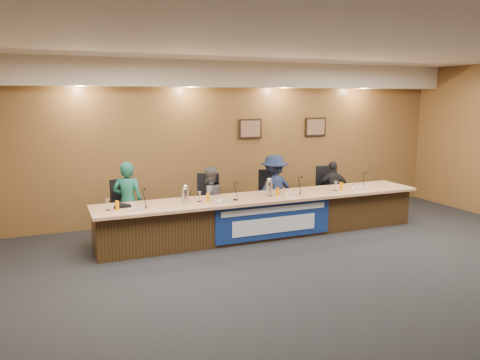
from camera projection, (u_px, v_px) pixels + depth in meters
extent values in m
plane|color=black|center=(339.00, 282.00, 6.44)|extent=(10.00, 10.00, 0.00)
cube|color=silver|center=(348.00, 41.00, 5.88)|extent=(10.00, 8.00, 0.04)
cube|color=brown|center=(232.00, 141.00, 9.80)|extent=(10.00, 0.04, 3.20)
cube|color=beige|center=(236.00, 75.00, 9.33)|extent=(10.00, 0.50, 0.50)
cube|color=#382511|center=(264.00, 217.00, 8.56)|extent=(6.00, 0.80, 0.70)
cube|color=tan|center=(266.00, 197.00, 8.45)|extent=(6.10, 0.95, 0.05)
cube|color=navy|center=(274.00, 221.00, 8.18)|extent=(2.20, 0.02, 0.65)
cube|color=silver|center=(275.00, 210.00, 8.13)|extent=(2.00, 0.01, 0.10)
cube|color=silver|center=(275.00, 225.00, 8.18)|extent=(1.60, 0.01, 0.28)
cube|color=black|center=(250.00, 129.00, 9.88)|extent=(0.52, 0.04, 0.42)
cube|color=black|center=(315.00, 127.00, 10.48)|extent=(0.52, 0.04, 0.42)
imported|color=#144E3F|center=(128.00, 202.00, 8.12)|extent=(0.61, 0.52, 1.43)
imported|color=#504F54|center=(209.00, 200.00, 8.69)|extent=(0.68, 0.57, 1.25)
imported|color=#141E3D|center=(274.00, 190.00, 9.18)|extent=(0.97, 0.63, 1.41)
imported|color=black|center=(333.00, 190.00, 9.72)|extent=(0.76, 0.47, 1.21)
cube|color=black|center=(128.00, 214.00, 8.25)|extent=(0.58, 0.58, 0.08)
cube|color=black|center=(208.00, 206.00, 8.81)|extent=(0.62, 0.62, 0.08)
cube|color=black|center=(272.00, 200.00, 9.31)|extent=(0.55, 0.55, 0.08)
cube|color=black|center=(330.00, 195.00, 9.83)|extent=(0.49, 0.49, 0.08)
cube|color=white|center=(137.00, 209.00, 7.29)|extent=(0.24, 0.08, 0.10)
cylinder|color=black|center=(144.00, 207.00, 7.53)|extent=(0.07, 0.07, 0.02)
cylinder|color=orange|center=(117.00, 205.00, 7.37)|extent=(0.06, 0.06, 0.15)
cylinder|color=silver|center=(108.00, 205.00, 7.35)|extent=(0.08, 0.08, 0.18)
cube|color=white|center=(226.00, 200.00, 7.86)|extent=(0.24, 0.08, 0.10)
cylinder|color=black|center=(235.00, 200.00, 8.09)|extent=(0.07, 0.07, 0.02)
cylinder|color=orange|center=(208.00, 198.00, 7.95)|extent=(0.06, 0.06, 0.15)
cylinder|color=silver|center=(199.00, 197.00, 7.94)|extent=(0.08, 0.08, 0.18)
cube|color=white|center=(293.00, 194.00, 8.41)|extent=(0.24, 0.08, 0.10)
cylinder|color=black|center=(298.00, 193.00, 8.60)|extent=(0.07, 0.07, 0.02)
cylinder|color=orange|center=(278.00, 192.00, 8.43)|extent=(0.06, 0.06, 0.15)
cylinder|color=silver|center=(270.00, 191.00, 8.38)|extent=(0.08, 0.08, 0.18)
cube|color=white|center=(359.00, 188.00, 8.95)|extent=(0.24, 0.08, 0.10)
cylinder|color=black|center=(362.00, 188.00, 9.10)|extent=(0.07, 0.07, 0.02)
cylinder|color=orange|center=(342.00, 186.00, 8.94)|extent=(0.06, 0.06, 0.15)
cylinder|color=silver|center=(336.00, 186.00, 8.91)|extent=(0.08, 0.08, 0.18)
cylinder|color=silver|center=(185.00, 196.00, 7.85)|extent=(0.13, 0.13, 0.25)
cylinder|color=silver|center=(269.00, 189.00, 8.44)|extent=(0.12, 0.12, 0.26)
cylinder|color=black|center=(122.00, 206.00, 7.57)|extent=(0.32, 0.32, 0.05)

